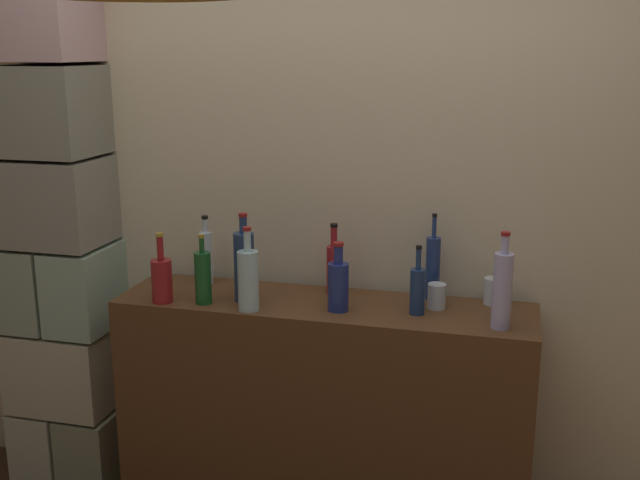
# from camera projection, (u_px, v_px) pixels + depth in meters

# --- Properties ---
(panelled_rear_partition) EXTENTS (3.40, 0.15, 2.57)m
(panelled_rear_partition) POSITION_uv_depth(u_px,v_px,m) (341.00, 183.00, 2.94)
(panelled_rear_partition) COLOR beige
(panelled_rear_partition) RESTS_ON ground
(stone_pillar) EXTENTS (0.45, 0.38, 2.51)m
(stone_pillar) POSITION_uv_depth(u_px,v_px,m) (57.00, 202.00, 3.09)
(stone_pillar) COLOR beige
(stone_pillar) RESTS_ON ground
(bar_shelf_unit) EXTENTS (1.54, 0.39, 0.95)m
(bar_shelf_unit) POSITION_uv_depth(u_px,v_px,m) (323.00, 421.00, 2.90)
(bar_shelf_unit) COLOR brown
(bar_shelf_unit) RESTS_ON ground
(liquor_bottle_scotch) EXTENTS (0.08, 0.08, 0.26)m
(liquor_bottle_scotch) POSITION_uv_depth(u_px,v_px,m) (162.00, 279.00, 2.78)
(liquor_bottle_scotch) COLOR maroon
(liquor_bottle_scotch) RESTS_ON bar_shelf_unit
(liquor_bottle_gin) EXTENTS (0.06, 0.06, 0.26)m
(liquor_bottle_gin) POSITION_uv_depth(u_px,v_px,m) (203.00, 277.00, 2.76)
(liquor_bottle_gin) COLOR #185424
(liquor_bottle_gin) RESTS_ON bar_shelf_unit
(liquor_bottle_rye) EXTENTS (0.05, 0.05, 0.27)m
(liquor_bottle_rye) POSITION_uv_depth(u_px,v_px,m) (206.00, 256.00, 2.99)
(liquor_bottle_rye) COLOR silver
(liquor_bottle_rye) RESTS_ON bar_shelf_unit
(liquor_bottle_tequila) EXTENTS (0.08, 0.08, 0.30)m
(liquor_bottle_tequila) POSITION_uv_depth(u_px,v_px,m) (248.00, 279.00, 2.68)
(liquor_bottle_tequila) COLOR silver
(liquor_bottle_tequila) RESTS_ON bar_shelf_unit
(liquor_bottle_vodka) EXTENTS (0.08, 0.08, 0.25)m
(liquor_bottle_vodka) POSITION_uv_depth(u_px,v_px,m) (338.00, 284.00, 2.68)
(liquor_bottle_vodka) COLOR navy
(liquor_bottle_vodka) RESTS_ON bar_shelf_unit
(liquor_bottle_brandy) EXTENTS (0.07, 0.07, 0.33)m
(liquor_bottle_brandy) POSITION_uv_depth(u_px,v_px,m) (502.00, 289.00, 2.50)
(liquor_bottle_brandy) COLOR #BAB3E1
(liquor_bottle_brandy) RESTS_ON bar_shelf_unit
(liquor_bottle_vermouth) EXTENTS (0.06, 0.06, 0.27)m
(liquor_bottle_vermouth) POSITION_uv_depth(u_px,v_px,m) (334.00, 267.00, 2.87)
(liquor_bottle_vermouth) COLOR maroon
(liquor_bottle_vermouth) RESTS_ON bar_shelf_unit
(liquor_bottle_amaro) EXTENTS (0.05, 0.05, 0.32)m
(liquor_bottle_amaro) POSITION_uv_depth(u_px,v_px,m) (433.00, 267.00, 2.81)
(liquor_bottle_amaro) COLOR navy
(liquor_bottle_amaro) RESTS_ON bar_shelf_unit
(liquor_bottle_sherry) EXTENTS (0.05, 0.05, 0.25)m
(liquor_bottle_sherry) POSITION_uv_depth(u_px,v_px,m) (418.00, 290.00, 2.65)
(liquor_bottle_sherry) COLOR navy
(liquor_bottle_sherry) RESTS_ON bar_shelf_unit
(liquor_bottle_whiskey) EXTENTS (0.08, 0.08, 0.33)m
(liquor_bottle_whiskey) POSITION_uv_depth(u_px,v_px,m) (244.00, 265.00, 2.78)
(liquor_bottle_whiskey) COLOR navy
(liquor_bottle_whiskey) RESTS_ON bar_shelf_unit
(glass_tumbler_rocks) EXTENTS (0.06, 0.06, 0.10)m
(glass_tumbler_rocks) POSITION_uv_depth(u_px,v_px,m) (493.00, 291.00, 2.76)
(glass_tumbler_rocks) COLOR silver
(glass_tumbler_rocks) RESTS_ON bar_shelf_unit
(glass_tumbler_highball) EXTENTS (0.07, 0.07, 0.09)m
(glass_tumbler_highball) POSITION_uv_depth(u_px,v_px,m) (437.00, 296.00, 2.72)
(glass_tumbler_highball) COLOR silver
(glass_tumbler_highball) RESTS_ON bar_shelf_unit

